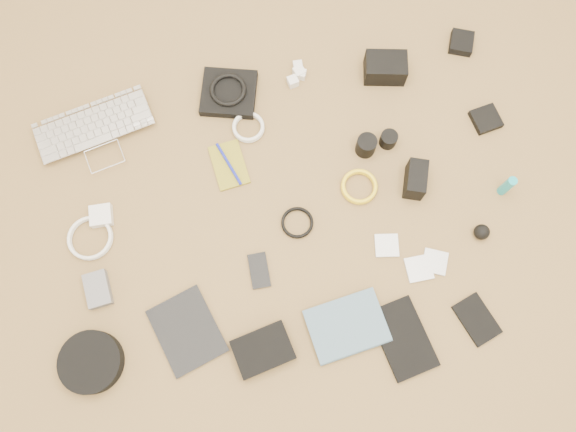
{
  "coord_description": "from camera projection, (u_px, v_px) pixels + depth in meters",
  "views": [
    {
      "loc": [
        -0.04,
        -0.48,
        1.62
      ],
      "look_at": [
        0.02,
        -0.02,
        0.02
      ],
      "focal_mm": 35.0,
      "sensor_mm": 36.0,
      "label": 1
    }
  ],
  "objects": [
    {
      "name": "laptop",
      "position": [
        99.0,
        140.0,
        1.74
      ],
      "size": [
        0.42,
        0.34,
        0.03
      ],
      "primitive_type": "imported",
      "rotation": [
        0.0,
        0.0,
        0.27
      ],
      "color": "silver",
      "rests_on": "ground"
    },
    {
      "name": "headphone_pouch",
      "position": [
        229.0,
        93.0,
        1.79
      ],
      "size": [
        0.2,
        0.19,
        0.03
      ],
      "primitive_type": "cube",
      "rotation": [
        0.0,
        0.0,
        -0.2
      ],
      "color": "black",
      "rests_on": "ground"
    },
    {
      "name": "headphones",
      "position": [
        228.0,
        90.0,
        1.77
      ],
      "size": [
        0.15,
        0.15,
        0.01
      ],
      "primitive_type": "torus",
      "rotation": [
        0.0,
        0.0,
        -0.34
      ],
      "color": "black",
      "rests_on": "headphone_pouch"
    },
    {
      "name": "charger_a",
      "position": [
        298.0,
        66.0,
        1.82
      ],
      "size": [
        0.03,
        0.03,
        0.03
      ],
      "primitive_type": "cube",
      "rotation": [
        0.0,
        0.0,
        0.02
      ],
      "color": "silver",
      "rests_on": "ground"
    },
    {
      "name": "charger_b",
      "position": [
        301.0,
        74.0,
        1.81
      ],
      "size": [
        0.04,
        0.04,
        0.03
      ],
      "primitive_type": "cube",
      "rotation": [
        0.0,
        0.0,
        -0.37
      ],
      "color": "silver",
      "rests_on": "ground"
    },
    {
      "name": "charger_c",
      "position": [
        299.0,
        72.0,
        1.81
      ],
      "size": [
        0.04,
        0.04,
        0.03
      ],
      "primitive_type": "cube",
      "rotation": [
        0.0,
        0.0,
        0.4
      ],
      "color": "silver",
      "rests_on": "ground"
    },
    {
      "name": "charger_d",
      "position": [
        293.0,
        81.0,
        1.8
      ],
      "size": [
        0.04,
        0.04,
        0.03
      ],
      "primitive_type": "cube",
      "rotation": [
        0.0,
        0.0,
        0.27
      ],
      "color": "silver",
      "rests_on": "ground"
    },
    {
      "name": "dslr_camera",
      "position": [
        385.0,
        68.0,
        1.79
      ],
      "size": [
        0.14,
        0.11,
        0.07
      ],
      "primitive_type": "cube",
      "rotation": [
        0.0,
        0.0,
        -0.15
      ],
      "color": "black",
      "rests_on": "ground"
    },
    {
      "name": "lens_pouch",
      "position": [
        461.0,
        43.0,
        1.84
      ],
      "size": [
        0.09,
        0.1,
        0.03
      ],
      "primitive_type": "cube",
      "rotation": [
        0.0,
        0.0,
        -0.33
      ],
      "color": "black",
      "rests_on": "ground"
    },
    {
      "name": "notebook_olive",
      "position": [
        229.0,
        165.0,
        1.73
      ],
      "size": [
        0.12,
        0.16,
        0.01
      ],
      "primitive_type": "cube",
      "rotation": [
        0.0,
        0.0,
        0.18
      ],
      "color": "olive",
      "rests_on": "ground"
    },
    {
      "name": "pen_blue",
      "position": [
        229.0,
        164.0,
        1.72
      ],
      "size": [
        0.07,
        0.14,
        0.01
      ],
      "primitive_type": "cylinder",
      "rotation": [
        1.57,
        0.0,
        0.4
      ],
      "color": "#141BA2",
      "rests_on": "notebook_olive"
    },
    {
      "name": "cable_white_a",
      "position": [
        249.0,
        128.0,
        1.76
      ],
      "size": [
        0.11,
        0.11,
        0.01
      ],
      "primitive_type": "torus",
      "rotation": [
        0.0,
        0.0,
        0.07
      ],
      "color": "silver",
      "rests_on": "ground"
    },
    {
      "name": "lens_a",
      "position": [
        366.0,
        145.0,
        1.72
      ],
      "size": [
        0.08,
        0.08,
        0.07
      ],
      "primitive_type": "cylinder",
      "rotation": [
        0.0,
        0.0,
        0.33
      ],
      "color": "black",
      "rests_on": "ground"
    },
    {
      "name": "lens_b",
      "position": [
        388.0,
        139.0,
        1.73
      ],
      "size": [
        0.06,
        0.06,
        0.05
      ],
      "primitive_type": "cylinder",
      "rotation": [
        0.0,
        0.0,
        -0.15
      ],
      "color": "black",
      "rests_on": "ground"
    },
    {
      "name": "card_reader",
      "position": [
        486.0,
        119.0,
        1.77
      ],
      "size": [
        0.1,
        0.1,
        0.02
      ],
      "primitive_type": "cube",
      "rotation": [
        0.0,
        0.0,
        0.23
      ],
      "color": "black",
      "rests_on": "ground"
    },
    {
      "name": "power_brick",
      "position": [
        101.0,
        216.0,
        1.68
      ],
      "size": [
        0.07,
        0.07,
        0.03
      ],
      "primitive_type": "cube",
      "rotation": [
        0.0,
        0.0,
        0.03
      ],
      "color": "silver",
      "rests_on": "ground"
    },
    {
      "name": "cable_white_b",
      "position": [
        91.0,
        239.0,
        1.66
      ],
      "size": [
        0.17,
        0.17,
        0.01
      ],
      "primitive_type": "torus",
      "rotation": [
        0.0,
        0.0,
        -0.32
      ],
      "color": "silver",
      "rests_on": "ground"
    },
    {
      "name": "cable_black",
      "position": [
        297.0,
        223.0,
        1.68
      ],
      "size": [
        0.11,
        0.11,
        0.01
      ],
      "primitive_type": "torus",
      "rotation": [
        0.0,
        0.0,
        -0.14
      ],
      "color": "black",
      "rests_on": "ground"
    },
    {
      "name": "cable_yellow",
      "position": [
        359.0,
        187.0,
        1.71
      ],
      "size": [
        0.12,
        0.12,
        0.01
      ],
      "primitive_type": "torus",
      "rotation": [
        0.0,
        0.0,
        0.08
      ],
      "color": "yellow",
      "rests_on": "ground"
    },
    {
      "name": "flash",
      "position": [
        416.0,
        179.0,
        1.68
      ],
      "size": [
        0.08,
        0.12,
        0.08
      ],
      "primitive_type": "cube",
      "rotation": [
        0.0,
        0.0,
        -0.28
      ],
      "color": "black",
      "rests_on": "ground"
    },
    {
      "name": "lens_cleaner",
      "position": [
        507.0,
        186.0,
        1.67
      ],
      "size": [
        0.03,
        0.03,
        0.09
      ],
      "primitive_type": "cylinder",
      "rotation": [
        0.0,
        0.0,
        0.11
      ],
      "color": "teal",
      "rests_on": "ground"
    },
    {
      "name": "battery_charger",
      "position": [
        98.0,
        289.0,
        1.61
      ],
      "size": [
        0.08,
        0.11,
        0.03
      ],
      "primitive_type": "cube",
      "rotation": [
        0.0,
        0.0,
        0.18
      ],
      "color": "#5D5D62",
      "rests_on": "ground"
    },
    {
      "name": "tablet",
      "position": [
        187.0,
        331.0,
        1.59
      ],
      "size": [
        0.23,
        0.26,
        0.01
      ],
      "primitive_type": "cube",
      "rotation": [
        0.0,
        0.0,
        0.37
      ],
      "color": "black",
      "rests_on": "ground"
    },
    {
      "name": "phone",
      "position": [
        259.0,
        271.0,
        1.64
      ],
      "size": [
        0.06,
        0.11,
        0.01
      ],
      "primitive_type": "cube",
      "rotation": [
        0.0,
        0.0,
        0.06
      ],
      "color": "black",
      "rests_on": "ground"
    },
    {
      "name": "filter_case_left",
      "position": [
        387.0,
        245.0,
        1.66
      ],
      "size": [
        0.08,
        0.08,
        0.01
      ],
      "primitive_type": "cube",
      "rotation": [
        0.0,
        0.0,
        -0.1
      ],
      "color": "silver",
      "rests_on": "ground"
    },
    {
      "name": "filter_case_mid",
      "position": [
        419.0,
        269.0,
        1.64
      ],
      "size": [
        0.08,
        0.08,
        0.01
      ],
      "primitive_type": "cube",
      "rotation": [
        0.0,
        0.0,
        0.07
      ],
      "color": "silver",
      "rests_on": "ground"
    },
    {
      "name": "filter_case_right",
      "position": [
        435.0,
        262.0,
        1.65
      ],
      "size": [
        0.09,
        0.09,
        0.01
      ],
      "primitive_type": "cube",
      "rotation": [
        0.0,
        0.0,
        -0.36
      ],
      "color": "silver",
      "rests_on": "ground"
    },
    {
      "name": "air_blower",
      "position": [
        482.0,
        232.0,
        1.65
      ],
      "size": [
        0.06,
        0.06,
        0.05
      ],
      "primitive_type": "sphere",
      "rotation": [
        0.0,
        0.0,
        0.43
      ],
      "color": "black",
      "rests_on": "ground"
    },
    {
      "name": "headphone_case",
      "position": [
        91.0,
        362.0,
        1.55
      ],
      "size": [
        0.23,
        0.23,
        0.05
      ],
      "primitive_type": "cylinder",
      "rotation": [
        0.0,
        0.0,
        0.41
      ],
      "color": "black",
      "rests_on": "ground"
    },
    {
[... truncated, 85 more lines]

